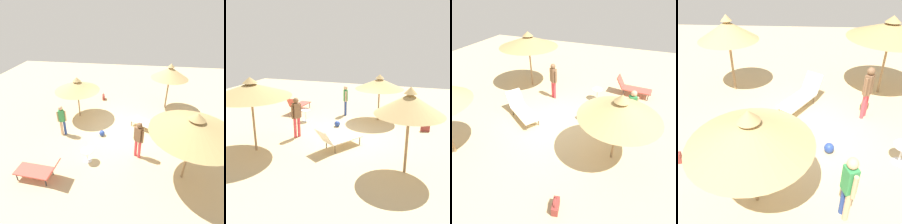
# 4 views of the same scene
# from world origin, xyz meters

# --- Properties ---
(ground) EXTENTS (24.00, 24.00, 0.10)m
(ground) POSITION_xyz_m (0.00, 0.00, -0.05)
(ground) COLOR tan
(parasol_umbrella_near_left) EXTENTS (2.46, 2.46, 2.40)m
(parasol_umbrella_near_left) POSITION_xyz_m (-2.48, 1.12, 1.93)
(parasol_umbrella_near_left) COLOR olive
(parasol_umbrella_near_left) RESTS_ON ground
(parasol_umbrella_front) EXTENTS (2.16, 2.16, 2.85)m
(parasol_umbrella_front) POSITION_xyz_m (2.62, 2.88, 2.31)
(parasol_umbrella_front) COLOR olive
(parasol_umbrella_front) RESTS_ON ground
(parasol_umbrella_far_right) EXTENTS (2.98, 2.98, 2.87)m
(parasol_umbrella_far_right) POSITION_xyz_m (2.71, -2.73, 2.40)
(parasol_umbrella_far_right) COLOR olive
(parasol_umbrella_far_right) RESTS_ON ground
(lounge_chair_center) EXTENTS (1.98, 1.62, 0.96)m
(lounge_chair_center) POSITION_xyz_m (1.54, 0.21, 0.43)
(lounge_chair_center) COLOR silver
(lounge_chair_center) RESTS_ON ground
(person_standing_edge) EXTENTS (0.43, 0.30, 1.65)m
(person_standing_edge) POSITION_xyz_m (-2.77, -0.75, 0.93)
(person_standing_edge) COLOR navy
(person_standing_edge) RESTS_ON ground
(person_standing_near_right) EXTENTS (0.41, 0.34, 1.77)m
(person_standing_near_right) POSITION_xyz_m (0.97, -1.83, 1.02)
(person_standing_near_right) COLOR #D83F4C
(person_standing_near_right) RESTS_ON ground
(side_table_round) EXTENTS (0.50, 0.50, 0.59)m
(side_table_round) POSITION_xyz_m (-1.11, -2.40, 0.40)
(side_table_round) COLOR silver
(side_table_round) RESTS_ON ground
(beach_ball) EXTENTS (0.29, 0.29, 0.29)m
(beach_ball) POSITION_xyz_m (-0.83, -0.59, 0.14)
(beach_ball) COLOR navy
(beach_ball) RESTS_ON ground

